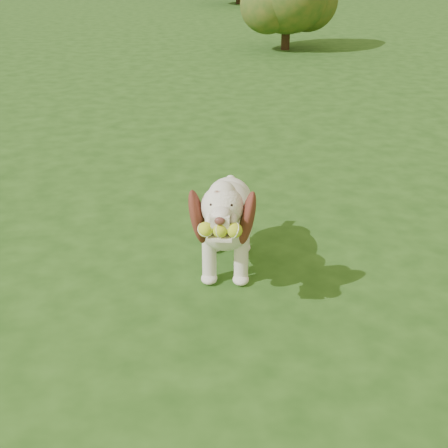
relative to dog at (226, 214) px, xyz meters
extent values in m
plane|color=#1D4012|center=(0.54, 0.16, -0.36)|extent=(80.00, 80.00, 0.00)
ellipsoid|color=silver|center=(0.02, 0.09, -0.03)|extent=(0.40, 0.62, 0.30)
ellipsoid|color=silver|center=(-0.02, -0.12, 0.00)|extent=(0.35, 0.35, 0.30)
ellipsoid|color=silver|center=(0.05, 0.29, -0.04)|extent=(0.32, 0.32, 0.27)
cylinder|color=silver|center=(-0.04, -0.23, 0.08)|extent=(0.20, 0.26, 0.23)
sphere|color=silver|center=(-0.06, -0.34, 0.19)|extent=(0.24, 0.24, 0.21)
sphere|color=silver|center=(-0.06, -0.33, 0.25)|extent=(0.16, 0.16, 0.14)
cube|color=silver|center=(-0.09, -0.46, 0.19)|extent=(0.11, 0.14, 0.06)
ellipsoid|color=#592D28|center=(-0.10, -0.52, 0.20)|extent=(0.05, 0.04, 0.04)
cube|color=silver|center=(-0.09, -0.47, 0.11)|extent=(0.14, 0.15, 0.01)
ellipsoid|color=brown|center=(-0.18, -0.31, 0.13)|extent=(0.15, 0.20, 0.32)
ellipsoid|color=brown|center=(0.06, -0.36, 0.13)|extent=(0.14, 0.21, 0.32)
cylinder|color=silver|center=(0.08, 0.41, -0.01)|extent=(0.08, 0.15, 0.11)
cylinder|color=silver|center=(-0.11, -0.09, -0.23)|extent=(0.09, 0.09, 0.26)
cylinder|color=silver|center=(0.07, -0.12, -0.23)|extent=(0.09, 0.09, 0.26)
cylinder|color=silver|center=(-0.03, 0.29, -0.23)|extent=(0.09, 0.09, 0.26)
cylinder|color=silver|center=(0.14, 0.26, -0.23)|extent=(0.09, 0.09, 0.26)
sphere|color=yellow|center=(-0.16, -0.49, 0.15)|extent=(0.08, 0.08, 0.07)
sphere|color=yellow|center=(-0.10, -0.51, 0.15)|extent=(0.08, 0.08, 0.07)
sphere|color=yellow|center=(-0.03, -0.52, 0.15)|extent=(0.08, 0.08, 0.07)
cylinder|color=#382314|center=(1.91, 7.24, -0.14)|extent=(0.14, 0.14, 0.45)
camera|label=1|loc=(-0.40, -3.08, 1.39)|focal=50.00mm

